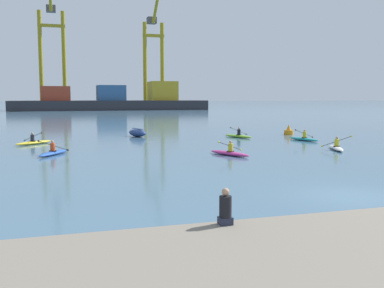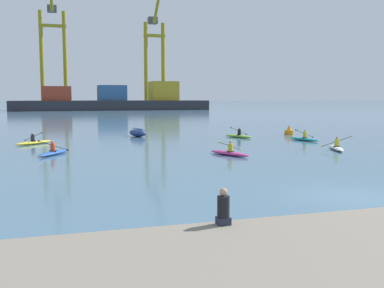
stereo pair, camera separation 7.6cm
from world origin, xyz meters
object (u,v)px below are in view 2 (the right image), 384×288
object	(u,v)px
channel_buoy	(289,131)
kayak_lime	(239,136)
kayak_magenta	(229,153)
kayak_yellow	(34,142)
capsized_dinghy	(138,133)
container_barge	(114,101)
seated_onlooker	(223,208)
kayak_teal	(304,139)
gantry_crane_west	(53,43)
kayak_blue	(54,152)
kayak_white	(336,147)
gantry_crane_west_mid	(155,51)

from	to	relation	value
channel_buoy	kayak_lime	world-z (taller)	kayak_lime
channel_buoy	kayak_magenta	bearing A→B (deg)	-131.54
kayak_yellow	capsized_dinghy	bearing A→B (deg)	26.24
container_barge	seated_onlooker	distance (m)	118.67
kayak_yellow	kayak_teal	distance (m)	22.19
kayak_yellow	seated_onlooker	bearing A→B (deg)	-77.81
capsized_dinghy	seated_onlooker	distance (m)	31.44
gantry_crane_west	kayak_lime	xyz separation A→B (m)	(17.24, -104.97, -19.92)
kayak_teal	kayak_lime	size ratio (longest dim) A/B	1.02
kayak_magenta	kayak_blue	distance (m)	11.29
capsized_dinghy	kayak_white	size ratio (longest dim) A/B	0.84
gantry_crane_west_mid	kayak_teal	size ratio (longest dim) A/B	11.02
gantry_crane_west_mid	kayak_teal	distance (m)	106.00
kayak_white	seated_onlooker	bearing A→B (deg)	-131.37
kayak_white	kayak_blue	bearing A→B (deg)	171.43
container_barge	kayak_yellow	xyz separation A→B (m)	(-16.85, -91.30, -2.41)
kayak_lime	kayak_yellow	bearing A→B (deg)	-177.57
kayak_teal	kayak_lime	world-z (taller)	kayak_teal
kayak_yellow	kayak_lime	xyz separation A→B (m)	(17.67, 0.75, 0.00)
kayak_white	kayak_yellow	xyz separation A→B (m)	(-20.63, 9.99, 0.00)
kayak_magenta	kayak_blue	world-z (taller)	kayak_magenta
kayak_teal	container_barge	bearing A→B (deg)	93.06
gantry_crane_west	kayak_teal	world-z (taller)	gantry_crane_west
container_barge	gantry_crane_west_mid	size ratio (longest dim) A/B	1.44
capsized_dinghy	kayak_magenta	world-z (taller)	kayak_magenta
gantry_crane_west	capsized_dinghy	size ratio (longest dim) A/B	15.24
kayak_white	kayak_teal	world-z (taller)	kayak_white
capsized_dinghy	gantry_crane_west_mid	bearing A→B (deg)	77.23
kayak_white	kayak_blue	xyz separation A→B (m)	(-19.05, 2.87, 0.00)
kayak_magenta	kayak_lime	distance (m)	12.54
kayak_teal	kayak_magenta	bearing A→B (deg)	-143.50
capsized_dinghy	kayak_white	distance (m)	18.54
container_barge	kayak_magenta	world-z (taller)	container_barge
kayak_white	kayak_yellow	bearing A→B (deg)	154.15
seated_onlooker	kayak_white	bearing A→B (deg)	48.63
gantry_crane_west	kayak_magenta	bearing A→B (deg)	-84.16
capsized_dinghy	channel_buoy	bearing A→B (deg)	-8.94
kayak_white	seated_onlooker	distance (m)	22.46
kayak_white	gantry_crane_west	bearing A→B (deg)	99.90
kayak_yellow	seated_onlooker	xyz separation A→B (m)	(5.80, -26.84, 0.86)
gantry_crane_west	kayak_white	world-z (taller)	gantry_crane_west
container_barge	capsized_dinghy	distance (m)	87.25
capsized_dinghy	kayak_magenta	distance (m)	15.40
gantry_crane_west_mid	kayak_magenta	bearing A→B (deg)	-99.43
gantry_crane_west	channel_buoy	bearing A→B (deg)	-77.39
container_barge	kayak_lime	size ratio (longest dim) A/B	16.22
gantry_crane_west_mid	kayak_yellow	distance (m)	106.72
gantry_crane_west	kayak_yellow	size ratio (longest dim) A/B	14.74
channel_buoy	kayak_white	size ratio (longest dim) A/B	0.30
channel_buoy	kayak_blue	xyz separation A→B (m)	(-22.02, -9.26, -0.19)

